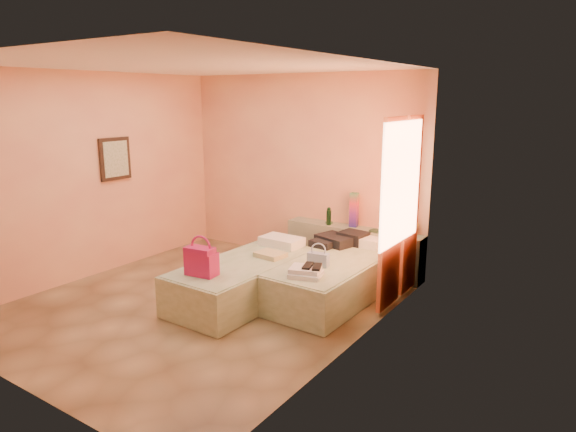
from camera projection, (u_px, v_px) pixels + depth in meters
name	position (u px, v px, depth m)	size (l,w,h in m)	color
ground	(202.00, 304.00, 6.25)	(4.50, 4.50, 0.00)	#9D895E
room_walls	(242.00, 154.00, 6.19)	(4.02, 4.51, 2.81)	#FDC187
headboard_ledge	(353.00, 249.00, 7.35)	(2.05, 0.30, 0.65)	gray
bed_left	(245.00, 280.00, 6.33)	(0.90, 2.00, 0.50)	#B6C9A1
bed_right	(335.00, 279.00, 6.37)	(0.90, 2.00, 0.50)	#B6C9A1
water_bottle	(329.00, 217.00, 7.40)	(0.07, 0.07, 0.24)	#13351D
rainbow_box	(354.00, 210.00, 7.28)	(0.11, 0.11, 0.49)	#B81658
small_dish	(329.00, 223.00, 7.50)	(0.11, 0.11, 0.03)	#437B57
green_book	(376.00, 231.00, 7.03)	(0.17, 0.12, 0.03)	#23422C
flower_vase	(411.00, 226.00, 6.84)	(0.20, 0.20, 0.26)	white
magenta_handbag	(202.00, 261.00, 5.75)	(0.35, 0.20, 0.33)	#B81658
khaki_garment	(271.00, 255.00, 6.43)	(0.35, 0.28, 0.06)	tan
clothes_pile	(339.00, 239.00, 6.94)	(0.54, 0.54, 0.16)	black
blue_handbag	(318.00, 260.00, 6.07)	(0.25, 0.11, 0.16)	#456CA6
towel_stack	(306.00, 272.00, 5.72)	(0.35, 0.30, 0.10)	white
sandal_pair	(312.00, 266.00, 5.72)	(0.18, 0.23, 0.02)	black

